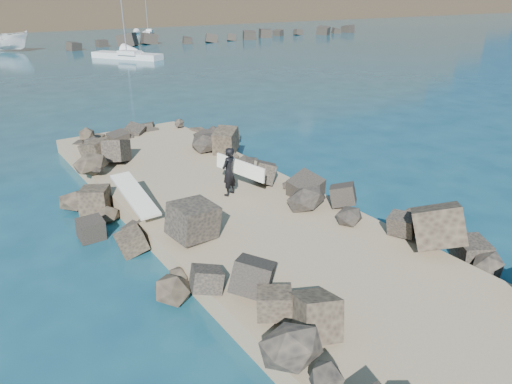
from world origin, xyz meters
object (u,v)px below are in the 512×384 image
at_px(surfboard_resting, 135,198).
at_px(surfer_with_board, 230,171).
at_px(boat_imported, 7,41).
at_px(sailboat_c, 127,56).

distance_m(surfboard_resting, surfer_with_board, 3.21).
height_order(boat_imported, sailboat_c, sailboat_c).
bearing_deg(surfboard_resting, surfer_with_board, -10.80).
bearing_deg(sailboat_c, surfer_with_board, -105.72).
bearing_deg(surfboard_resting, boat_imported, 85.30).
relative_size(boat_imported, surfer_with_board, 3.34).
xyz_separation_m(surfer_with_board, sailboat_c, (11.49, 40.81, -1.09)).
xyz_separation_m(surfboard_resting, surfer_with_board, (3.13, -0.60, 0.40)).
xyz_separation_m(surfboard_resting, boat_imported, (4.61, 56.21, 0.24)).
bearing_deg(sailboat_c, boat_imported, 122.03).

